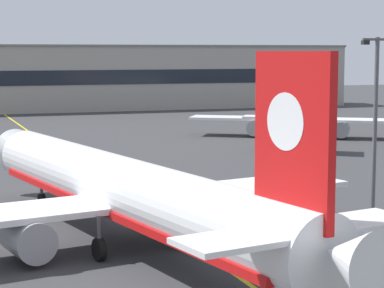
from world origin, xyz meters
TOP-DOWN VIEW (x-y plane):
  - taxiway_centreline at (0.00, 30.00)m, footprint 3.81×179.97m
  - airliner_foreground at (-3.54, 12.56)m, footprint 32.30×41.16m
  - airliner_background at (32.48, 61.49)m, footprint 27.62×34.29m
  - apron_lamp_post at (13.35, 12.63)m, footprint 2.24×0.90m

SIDE VIEW (x-z plane):
  - taxiway_centreline at x=0.00m, z-range 0.00..0.01m
  - airliner_background at x=32.48m, z-range -2.28..8.53m
  - airliner_foreground at x=-3.54m, z-range -2.46..9.19m
  - apron_lamp_post at x=13.35m, z-range 0.30..12.85m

